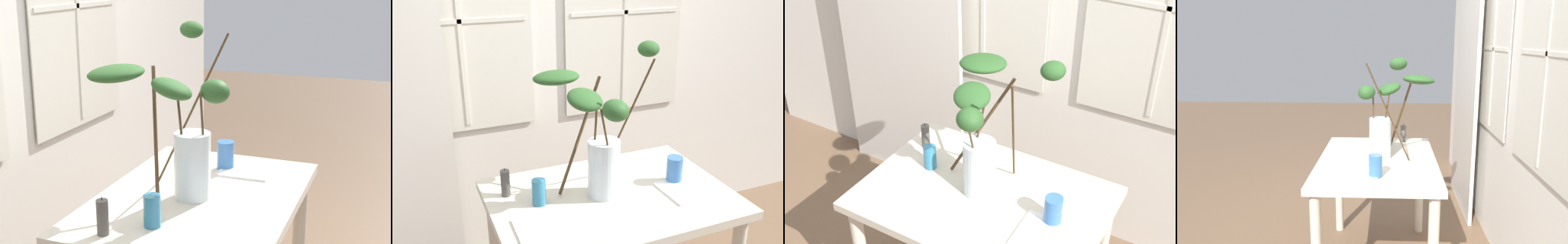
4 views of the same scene
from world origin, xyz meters
TOP-DOWN VIEW (x-y plane):
  - back_wall_with_windows at (0.00, 0.92)m, footprint 4.78×0.14m
  - dining_table at (0.00, 0.00)m, footprint 1.10×0.77m
  - vase_with_branches at (-0.05, 0.08)m, footprint 0.61×0.56m
  - drinking_glass_blue_left at (-0.33, 0.05)m, footprint 0.06×0.06m
  - drinking_glass_blue_right at (0.34, -0.00)m, footprint 0.08×0.08m
  - plate_square_left at (-0.35, -0.18)m, footprint 0.28×0.28m
  - plate_square_right at (0.35, -0.10)m, footprint 0.23×0.23m
  - pillar_candle at (-0.45, 0.19)m, footprint 0.04×0.04m

SIDE VIEW (x-z plane):
  - dining_table at x=0.00m, z-range 0.27..1.05m
  - plate_square_right at x=0.35m, z-range 0.78..0.79m
  - plate_square_left at x=-0.35m, z-range 0.78..0.79m
  - drinking_glass_blue_left at x=-0.33m, z-range 0.78..0.90m
  - pillar_candle at x=-0.45m, z-range 0.77..0.91m
  - drinking_glass_blue_right at x=0.34m, z-range 0.78..0.91m
  - vase_with_branches at x=-0.05m, z-range 0.73..1.42m
  - back_wall_with_windows at x=0.00m, z-range 0.00..2.78m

